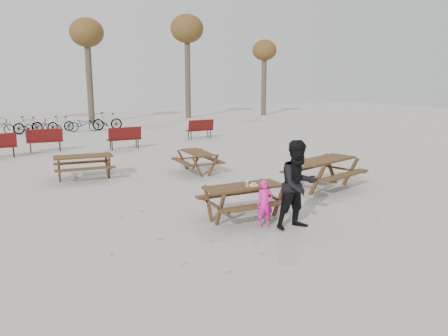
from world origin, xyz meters
name	(u,v)px	position (x,y,z in m)	size (l,w,h in m)	color
ground	(244,218)	(0.00, 0.00, 0.00)	(80.00, 80.00, 0.00)	gray
main_picnic_table	(244,194)	(0.00, 0.00, 0.59)	(1.80, 1.45, 0.78)	#321E12
food_tray	(254,185)	(0.18, -0.13, 0.79)	(0.18, 0.11, 0.04)	white
bread_roll	(254,183)	(0.18, -0.13, 0.83)	(0.14, 0.06, 0.05)	tan
soda_bottle	(247,183)	(0.03, -0.10, 0.85)	(0.07, 0.07, 0.17)	silver
child	(265,204)	(0.11, -0.72, 0.52)	(0.38, 0.25, 1.03)	#E41C8E
adult	(298,185)	(0.70, -1.09, 0.95)	(0.93, 0.72, 1.90)	black
picnic_table_east	(324,174)	(3.46, 1.39, 0.44)	(2.06, 1.66, 0.89)	#321E12
picnic_table_north	(84,167)	(-2.58, 5.81, 0.38)	(1.79, 1.44, 0.77)	#321E12
picnic_table_far	(197,162)	(1.06, 5.13, 0.36)	(1.67, 1.35, 0.72)	#321E12
park_bench_row	(99,138)	(-0.89, 11.99, 0.52)	(11.32, 2.45, 1.03)	#5D1212
bicycle_row	(56,124)	(-1.97, 19.57, 0.49)	(7.99, 1.55, 1.12)	black
tree_row	(84,36)	(0.90, 25.15, 6.19)	(32.17, 3.52, 8.26)	#382B21
fallen_leaves	(216,191)	(0.50, 2.50, 0.00)	(11.00, 11.00, 0.01)	#AA8A28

